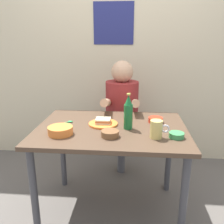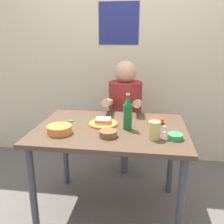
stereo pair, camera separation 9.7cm
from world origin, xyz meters
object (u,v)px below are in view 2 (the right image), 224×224
at_px(person_seated, 125,103).
at_px(beer_mug, 155,130).
at_px(dining_table, 111,138).
at_px(stool, 125,141).
at_px(plate_orange, 103,124).
at_px(sandwich, 103,121).
at_px(beer_bottle, 128,113).
at_px(dip_bowl_green, 175,136).

distance_m(person_seated, beer_mug, 0.84).
height_order(dining_table, stool, dining_table).
xyz_separation_m(dining_table, stool, (0.05, 0.63, -0.30)).
bearing_deg(plate_orange, beer_mug, -30.18).
distance_m(person_seated, sandwich, 0.59).
height_order(dining_table, beer_bottle, beer_bottle).
bearing_deg(dining_table, beer_mug, -29.83).
bearing_deg(person_seated, plate_orange, -101.15).
xyz_separation_m(stool, plate_orange, (-0.11, -0.59, 0.40)).
bearing_deg(dip_bowl_green, person_seated, 116.93).
height_order(beer_mug, beer_bottle, beer_bottle).
distance_m(beer_mug, dip_bowl_green, 0.14).
bearing_deg(beer_bottle, plate_orange, 160.70).
bearing_deg(beer_mug, dining_table, 150.17).
distance_m(plate_orange, beer_bottle, 0.23).
xyz_separation_m(stool, dip_bowl_green, (0.40, -0.80, 0.41)).
xyz_separation_m(dining_table, beer_mug, (0.31, -0.18, 0.15)).
distance_m(stool, person_seated, 0.42).
xyz_separation_m(sandwich, beer_mug, (0.38, -0.22, 0.03)).
relative_size(plate_orange, beer_bottle, 0.84).
height_order(plate_orange, sandwich, sandwich).
bearing_deg(person_seated, beer_mug, -71.62).
bearing_deg(sandwich, plate_orange, 0.00).
relative_size(stool, beer_mug, 3.57).
bearing_deg(dip_bowl_green, beer_bottle, 156.49).
distance_m(dining_table, dip_bowl_green, 0.49).
xyz_separation_m(person_seated, plate_orange, (-0.11, -0.58, -0.02)).
height_order(person_seated, plate_orange, person_seated).
bearing_deg(person_seated, beer_bottle, -83.31).
bearing_deg(sandwich, dining_table, -31.79).
relative_size(stool, sandwich, 4.09).
relative_size(sandwich, beer_mug, 0.87).
bearing_deg(dip_bowl_green, plate_orange, 158.02).
height_order(sandwich, dip_bowl_green, sandwich).
relative_size(dining_table, beer_bottle, 4.20).
bearing_deg(plate_orange, dining_table, -31.79).
distance_m(stool, dip_bowl_green, 0.98).
relative_size(sandwich, dip_bowl_green, 1.10).
relative_size(plate_orange, beer_mug, 1.75).
xyz_separation_m(beer_mug, beer_bottle, (-0.19, 0.15, 0.06)).
xyz_separation_m(stool, beer_mug, (0.27, -0.81, 0.45)).
height_order(sandwich, beer_mug, beer_mug).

